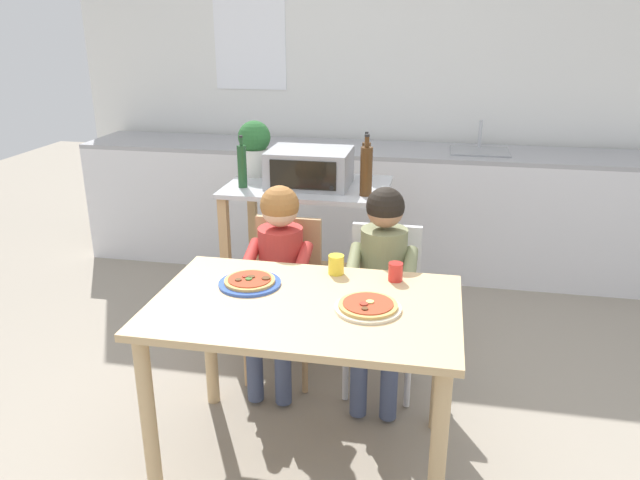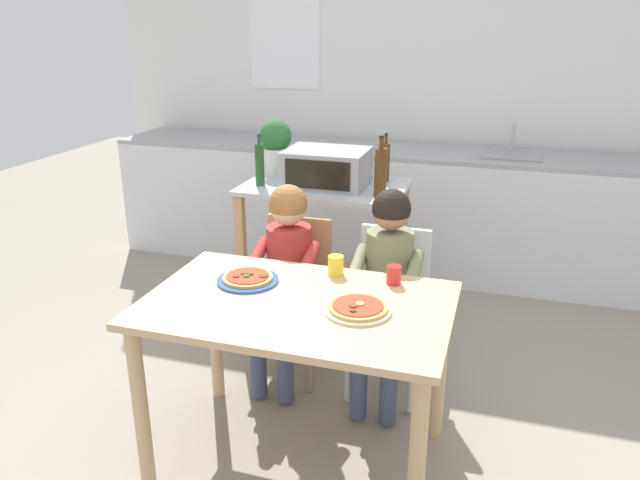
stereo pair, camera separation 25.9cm
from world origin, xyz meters
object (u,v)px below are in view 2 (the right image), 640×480
drinking_cup_yellow (336,265)px  dining_chair_left (294,285)px  bottle_dark_olive_oil (380,172)px  toaster_oven (327,168)px  pizza_plate_blue_rimmed (248,279)px  dining_table (298,328)px  child_in_red_shirt (285,262)px  kitchen_island_cart (325,235)px  potted_herb_plant (276,145)px  pizza_plate_cream (358,309)px  drinking_cup_red (394,275)px  dining_chair_right (390,299)px  child_in_olive_shirt (386,275)px  bottle_slim_sauce (385,162)px  bottle_tall_green_wine (260,164)px

drinking_cup_yellow → dining_chair_left: bearing=130.9°
bottle_dark_olive_oil → drinking_cup_yellow: (-0.03, -0.72, -0.25)m
toaster_oven → pizza_plate_blue_rimmed: (-0.03, -1.04, -0.24)m
bottle_dark_olive_oil → dining_chair_left: (-0.36, -0.34, -0.54)m
dining_table → child_in_red_shirt: 0.62m
kitchen_island_cart → potted_herb_plant: (-0.35, 0.16, 0.47)m
toaster_oven → pizza_plate_cream: (0.47, -1.18, -0.24)m
pizza_plate_cream → drinking_cup_red: drinking_cup_red is taller
dining_chair_right → child_in_olive_shirt: 0.22m
bottle_slim_sauce → child_in_red_shirt: size_ratio=0.27×
bottle_tall_green_wine → dining_chair_left: bottle_tall_green_wine is taller
kitchen_island_cart → drinking_cup_yellow: 0.94m
dining_chair_right → child_in_red_shirt: (-0.51, -0.10, 0.17)m
child_in_red_shirt → drinking_cup_yellow: child_in_red_shirt is taller
bottle_tall_green_wine → drinking_cup_yellow: size_ratio=3.44×
bottle_slim_sauce → potted_herb_plant: (-0.66, -0.02, 0.06)m
kitchen_island_cart → toaster_oven: size_ratio=2.02×
dining_chair_left → potted_herb_plant: bearing=117.3°
child_in_olive_shirt → bottle_slim_sauce: bearing=102.7°
child_in_red_shirt → pizza_plate_cream: (0.51, -0.58, 0.10)m
kitchen_island_cart → pizza_plate_cream: bearing=-67.7°
drinking_cup_red → child_in_red_shirt: bearing=154.3°
potted_herb_plant → child_in_red_shirt: 0.94m
bottle_slim_sauce → dining_table: bearing=-92.6°
dining_chair_left → pizza_plate_blue_rimmed: 0.63m
dining_table → toaster_oven: bearing=101.1°
child_in_red_shirt → pizza_plate_cream: 0.77m
dining_chair_right → pizza_plate_cream: dining_chair_right is taller
potted_herb_plant → drinking_cup_yellow: 1.26m
bottle_slim_sauce → drinking_cup_red: 1.13m
child_in_olive_shirt → toaster_oven: bearing=127.3°
toaster_oven → child_in_olive_shirt: 0.85m
drinking_cup_red → pizza_plate_cream: bearing=-105.1°
bottle_tall_green_wine → kitchen_island_cart: bearing=19.1°
kitchen_island_cart → dining_chair_left: size_ratio=1.12×
kitchen_island_cart → drinking_cup_yellow: (0.31, -0.87, 0.19)m
potted_herb_plant → drinking_cup_red: potted_herb_plant is taller
bottle_tall_green_wine → pizza_plate_cream: bearing=-52.2°
dining_table → child_in_red_shirt: size_ratio=1.19×
bottle_tall_green_wine → child_in_red_shirt: (0.32, -0.49, -0.36)m
potted_herb_plant → drinking_cup_yellow: (0.67, -1.03, -0.28)m
kitchen_island_cart → dining_table: kitchen_island_cart is taller
dining_table → child_in_red_shirt: bearing=114.9°
kitchen_island_cart → potted_herb_plant: 0.61m
dining_chair_left → pizza_plate_cream: 0.90m
pizza_plate_cream → drinking_cup_red: 0.31m
dining_table → drinking_cup_yellow: drinking_cup_yellow is taller
pizza_plate_blue_rimmed → pizza_plate_cream: bearing=-14.9°
potted_herb_plant → drinking_cup_red: bearing=-48.9°
dining_table → child_in_olive_shirt: (0.25, 0.54, 0.03)m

